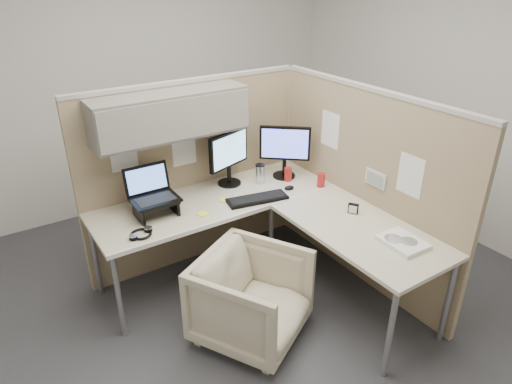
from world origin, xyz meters
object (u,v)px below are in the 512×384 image
office_chair (252,294)px  keyboard (257,199)px  monitor_left (229,154)px  desk (267,216)px

office_chair → keyboard: bearing=24.1°
monitor_left → keyboard: 0.47m
keyboard → desk: bearing=-88.9°
office_chair → keyboard: size_ratio=1.45×
office_chair → monitor_left: (0.40, 0.97, 0.65)m
desk → monitor_left: monitor_left is taller
office_chair → monitor_left: size_ratio=1.53×
desk → monitor_left: (0.01, 0.59, 0.32)m
desk → monitor_left: size_ratio=4.29×
monitor_left → keyboard: (0.03, -0.39, -0.26)m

